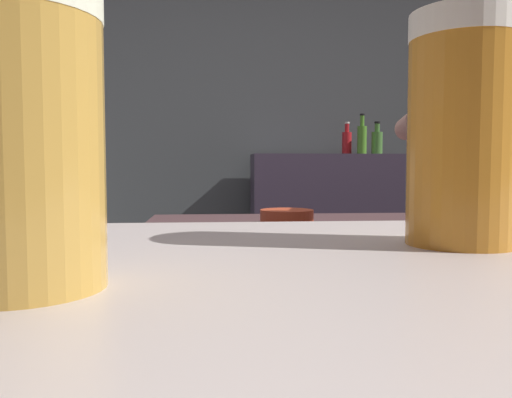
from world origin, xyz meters
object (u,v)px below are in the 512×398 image
Objects in this scene: chefs_knife at (495,220)px; pint_glass_near at (463,130)px; bartender at (479,215)px; bottle_hot_sauce at (347,142)px; mixing_bowl at (287,217)px; bottle_olive_oil at (362,138)px; bottle_vinegar at (377,142)px; pint_glass_far at (19,142)px.

pint_glass_near reaches higher than chefs_knife.
bartender is 8.02× the size of bottle_hot_sauce.
chefs_knife is 1.16× the size of bottle_hot_sauce.
bottle_hot_sauce is (0.08, 1.81, 0.29)m from bartender.
pint_glass_near is at bearing -93.34° from mixing_bowl.
mixing_bowl is 1.46m from pint_glass_near.
pint_glass_near is (-0.59, -1.08, 0.17)m from bartender.
bottle_olive_oil is (0.15, 1.70, 0.31)m from bartender.
bottle_vinegar reaches higher than mixing_bowl.
bottle_olive_oil is (0.99, 2.88, 0.16)m from pint_glass_far.
pint_glass_far is 0.62× the size of bottle_vinegar.
mixing_bowl is 0.91× the size of bottle_hot_sauce.
bartender is 0.50m from chefs_knife.
bottle_hot_sauce is at bearing 119.51° from bottle_olive_oil.
bartender is 10.70× the size of pint_glass_near.
bartender is 1.24m from pint_glass_near.
chefs_knife is 1.88× the size of pint_glass_far.
pint_glass_far is at bearing 158.87° from bartender.
pint_glass_far is (-0.33, -1.54, 0.19)m from mixing_bowl.
chefs_knife is 1.35m from bottle_olive_oil.
bottle_hot_sauce is at bearing 67.88° from mixing_bowl.
mixing_bowl is 1.21× the size of pint_glass_near.
mixing_bowl is 0.76× the size of bottle_olive_oil.
bottle_hot_sauce is 0.13m from bottle_olive_oil.
mixing_bowl is (-0.51, 0.36, -0.04)m from bartender.
bottle_olive_oil is (0.66, 1.34, 0.35)m from mixing_bowl.
bottle_vinegar is 0.19m from bottle_hot_sauce.
bottle_vinegar is (0.77, 1.38, 0.33)m from mixing_bowl.
bartender is 1.46m from pint_glass_far.
mixing_bowl is 1.53m from bottle_olive_oil.
bottle_hot_sauce reaches higher than pint_glass_near.
mixing_bowl is at bearing -112.12° from bottle_hot_sauce.
pint_glass_near is at bearing -131.01° from chefs_knife.
bartender reaches higher than bottle_olive_oil.
bartender is at bearing -94.93° from bottle_olive_oil.
bottle_vinegar is at bearing 73.25° from pint_glass_near.
bottle_hot_sauce is (0.92, 3.00, 0.14)m from pint_glass_far.
bottle_vinegar is 0.83× the size of bottle_olive_oil.
pint_glass_near is 2.97m from bottle_hot_sauce.
mixing_bowl is at bearing 77.80° from pint_glass_far.
pint_glass_far is at bearing -108.95° from bottle_olive_oil.
bottle_vinegar is 0.99× the size of bottle_hot_sauce.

